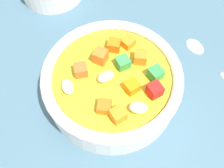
{
  "coord_description": "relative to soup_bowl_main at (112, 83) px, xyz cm",
  "views": [
    {
      "loc": [
        16.44,
        -10.49,
        37.08
      ],
      "look_at": [
        0.0,
        0.0,
        2.94
      ],
      "focal_mm": 42.77,
      "sensor_mm": 36.0,
      "label": 1
    }
  ],
  "objects": [
    {
      "name": "ground_plane",
      "position": [
        -0.02,
        -0.02,
        -4.34
      ],
      "size": [
        140.0,
        140.0,
        2.0
      ],
      "primitive_type": "cube",
      "color": "#42667A"
    },
    {
      "name": "soup_bowl_main",
      "position": [
        0.0,
        0.0,
        0.0
      ],
      "size": [
        20.02,
        20.02,
        7.42
      ],
      "color": "white",
      "rests_on": "ground_plane"
    },
    {
      "name": "spoon",
      "position": [
        5.72,
        17.01,
        -2.96
      ],
      "size": [
        21.62,
        2.57,
        0.83
      ],
      "rotation": [
        0.0,
        0.0,
        3.12
      ],
      "color": "silver",
      "rests_on": "ground_plane"
    }
  ]
}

